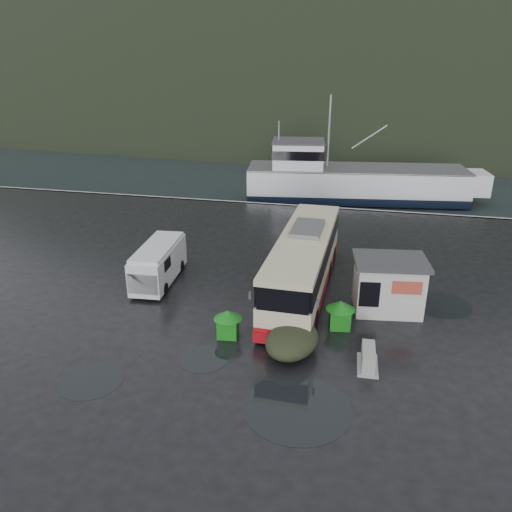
% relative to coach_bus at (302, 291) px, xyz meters
% --- Properties ---
extents(ground, '(160.00, 160.00, 0.00)m').
position_rel_coach_bus_xyz_m(ground, '(-2.53, -3.34, 0.00)').
color(ground, black).
rests_on(ground, ground).
extents(harbor_water, '(300.00, 180.00, 0.02)m').
position_rel_coach_bus_xyz_m(harbor_water, '(-2.53, 106.66, 0.00)').
color(harbor_water, black).
rests_on(harbor_water, ground).
extents(quay_edge, '(160.00, 0.60, 1.50)m').
position_rel_coach_bus_xyz_m(quay_edge, '(-2.53, 16.66, 0.00)').
color(quay_edge, '#999993').
rests_on(quay_edge, ground).
extents(headland, '(780.00, 540.00, 570.00)m').
position_rel_coach_bus_xyz_m(headland, '(7.47, 246.66, 0.00)').
color(headland, black).
rests_on(headland, ground).
extents(coach_bus, '(3.39, 12.47, 3.51)m').
position_rel_coach_bus_xyz_m(coach_bus, '(0.00, 0.00, 0.00)').
color(coach_bus, beige).
rests_on(coach_bus, ground).
extents(white_van, '(2.29, 5.57, 2.27)m').
position_rel_coach_bus_xyz_m(white_van, '(-8.31, -0.57, 0.00)').
color(white_van, silver).
rests_on(white_van, ground).
extents(waste_bin_left, '(1.06, 1.06, 1.34)m').
position_rel_coach_bus_xyz_m(waste_bin_left, '(-2.78, -5.56, 0.00)').
color(waste_bin_left, '#157717').
rests_on(waste_bin_left, ground).
extents(waste_bin_right, '(1.14, 1.14, 1.41)m').
position_rel_coach_bus_xyz_m(waste_bin_right, '(2.29, -3.59, 0.00)').
color(waste_bin_right, '#157717').
rests_on(waste_bin_right, ground).
extents(dome_tent, '(2.83, 3.52, 1.23)m').
position_rel_coach_bus_xyz_m(dome_tent, '(0.36, -6.26, 0.00)').
color(dome_tent, '#262C1A').
rests_on(dome_tent, ground).
extents(ticket_kiosk, '(3.95, 3.19, 2.83)m').
position_rel_coach_bus_xyz_m(ticket_kiosk, '(4.53, -1.24, 0.00)').
color(ticket_kiosk, beige).
rests_on(ticket_kiosk, ground).
extents(jersey_barrier_a, '(1.31, 1.89, 0.86)m').
position_rel_coach_bus_xyz_m(jersey_barrier_a, '(0.41, -5.85, 0.00)').
color(jersey_barrier_a, '#999993').
rests_on(jersey_barrier_a, ground).
extents(jersey_barrier_b, '(0.93, 1.76, 0.86)m').
position_rel_coach_bus_xyz_m(jersey_barrier_b, '(3.69, -6.67, 0.00)').
color(jersey_barrier_b, '#999993').
rests_on(jersey_barrier_b, ground).
extents(fishing_trawler, '(25.81, 8.84, 10.12)m').
position_rel_coach_bus_xyz_m(fishing_trawler, '(1.99, 24.87, 0.00)').
color(fishing_trawler, silver).
rests_on(fishing_trawler, ground).
extents(puddles, '(17.61, 13.61, 0.01)m').
position_rel_coach_bus_xyz_m(puddles, '(0.75, -7.13, 0.01)').
color(puddles, black).
rests_on(puddles, ground).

